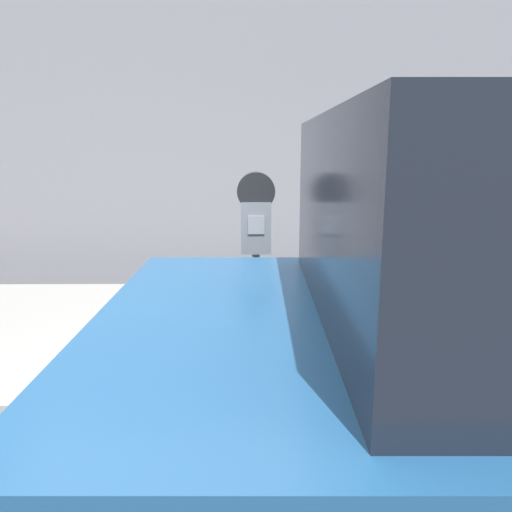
{
  "coord_description": "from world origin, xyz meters",
  "views": [
    {
      "loc": [
        0.26,
        -2.01,
        1.69
      ],
      "look_at": [
        0.29,
        1.02,
        1.03
      ],
      "focal_mm": 35.0,
      "sensor_mm": 36.0,
      "label": 1
    }
  ],
  "objects": [
    {
      "name": "sidewalk",
      "position": [
        0.0,
        2.2,
        0.07
      ],
      "size": [
        24.0,
        2.8,
        0.13
      ],
      "color": "#9E9B96",
      "rests_on": "ground_plane"
    },
    {
      "name": "building_facade",
      "position": [
        0.0,
        4.6,
        2.74
      ],
      "size": [
        24.0,
        0.3,
        5.48
      ],
      "color": "gray",
      "rests_on": "ground_plane"
    },
    {
      "name": "parking_meter",
      "position": [
        0.29,
        1.02,
        1.2
      ],
      "size": [
        0.23,
        0.15,
        1.41
      ],
      "color": "gray",
      "rests_on": "sidewalk"
    }
  ]
}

